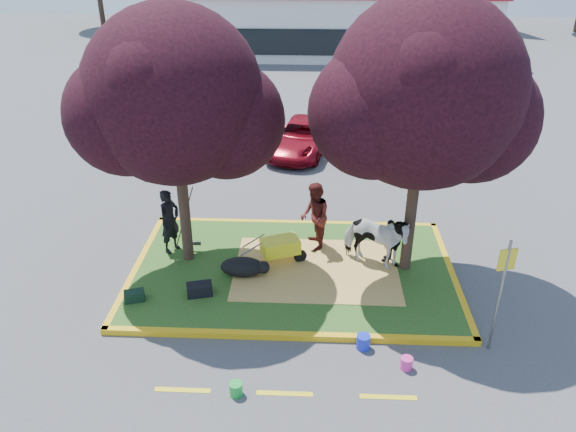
{
  "coord_description": "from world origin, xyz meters",
  "views": [
    {
      "loc": [
        0.44,
        -12.21,
        8.12
      ],
      "look_at": [
        -0.15,
        0.5,
        1.42
      ],
      "focal_mm": 35.0,
      "sensor_mm": 36.0,
      "label": 1
    }
  ],
  "objects_px": {
    "calf": "(242,267)",
    "car_silver": "(183,130)",
    "wheelbarrow": "(281,246)",
    "bucket_green": "(236,389)",
    "handler": "(170,221)",
    "sign_post": "(502,284)",
    "cow": "(375,240)",
    "bucket_blue": "(363,342)",
    "bucket_pink": "(407,363)",
    "car_black": "(153,130)"
  },
  "relations": [
    {
      "from": "calf",
      "to": "handler",
      "type": "xyz_separation_m",
      "value": [
        -2.05,
        1.14,
        0.65
      ]
    },
    {
      "from": "cow",
      "to": "car_silver",
      "type": "xyz_separation_m",
      "value": [
        -6.81,
        8.71,
        -0.17
      ]
    },
    {
      "from": "cow",
      "to": "bucket_pink",
      "type": "xyz_separation_m",
      "value": [
        0.36,
        -3.64,
        -0.78
      ]
    },
    {
      "from": "handler",
      "to": "sign_post",
      "type": "bearing_deg",
      "value": -84.59
    },
    {
      "from": "cow",
      "to": "car_black",
      "type": "xyz_separation_m",
      "value": [
        -8.1,
        8.97,
        -0.28
      ]
    },
    {
      "from": "car_black",
      "to": "bucket_pink",
      "type": "bearing_deg",
      "value": -64.26
    },
    {
      "from": "handler",
      "to": "car_black",
      "type": "xyz_separation_m",
      "value": [
        -2.69,
        8.43,
        -0.4
      ]
    },
    {
      "from": "wheelbarrow",
      "to": "bucket_green",
      "type": "distance_m",
      "value": 4.67
    },
    {
      "from": "car_black",
      "to": "wheelbarrow",
      "type": "bearing_deg",
      "value": -65.53
    },
    {
      "from": "bucket_blue",
      "to": "wheelbarrow",
      "type": "bearing_deg",
      "value": 121.79
    },
    {
      "from": "bucket_pink",
      "to": "car_black",
      "type": "relative_size",
      "value": 0.07
    },
    {
      "from": "calf",
      "to": "sign_post",
      "type": "relative_size",
      "value": 0.41
    },
    {
      "from": "wheelbarrow",
      "to": "bucket_blue",
      "type": "distance_m",
      "value": 3.73
    },
    {
      "from": "cow",
      "to": "bucket_green",
      "type": "height_order",
      "value": "cow"
    },
    {
      "from": "handler",
      "to": "bucket_pink",
      "type": "xyz_separation_m",
      "value": [
        5.77,
        -4.18,
        -0.9
      ]
    },
    {
      "from": "calf",
      "to": "handler",
      "type": "height_order",
      "value": "handler"
    },
    {
      "from": "calf",
      "to": "car_silver",
      "type": "bearing_deg",
      "value": 93.46
    },
    {
      "from": "bucket_blue",
      "to": "car_black",
      "type": "xyz_separation_m",
      "value": [
        -7.62,
        12.02,
        0.48
      ]
    },
    {
      "from": "calf",
      "to": "bucket_green",
      "type": "relative_size",
      "value": 3.99
    },
    {
      "from": "calf",
      "to": "sign_post",
      "type": "bearing_deg",
      "value": -39.76
    },
    {
      "from": "bucket_green",
      "to": "bucket_pink",
      "type": "xyz_separation_m",
      "value": [
        3.39,
        0.87,
        -0.0
      ]
    },
    {
      "from": "sign_post",
      "to": "cow",
      "type": "bearing_deg",
      "value": 112.66
    },
    {
      "from": "calf",
      "to": "bucket_green",
      "type": "distance_m",
      "value": 3.93
    },
    {
      "from": "cow",
      "to": "car_silver",
      "type": "distance_m",
      "value": 11.06
    },
    {
      "from": "cow",
      "to": "bucket_green",
      "type": "bearing_deg",
      "value": 170.51
    },
    {
      "from": "wheelbarrow",
      "to": "car_silver",
      "type": "height_order",
      "value": "car_silver"
    },
    {
      "from": "calf",
      "to": "bucket_blue",
      "type": "distance_m",
      "value": 3.79
    },
    {
      "from": "car_black",
      "to": "cow",
      "type": "bearing_deg",
      "value": -56.03
    },
    {
      "from": "bucket_pink",
      "to": "car_silver",
      "type": "distance_m",
      "value": 14.3
    },
    {
      "from": "calf",
      "to": "bucket_pink",
      "type": "bearing_deg",
      "value": -56.13
    },
    {
      "from": "wheelbarrow",
      "to": "bucket_green",
      "type": "bearing_deg",
      "value": -119.05
    },
    {
      "from": "bucket_green",
      "to": "car_silver",
      "type": "xyz_separation_m",
      "value": [
        -3.79,
        13.23,
        0.61
      ]
    },
    {
      "from": "cow",
      "to": "calf",
      "type": "height_order",
      "value": "cow"
    },
    {
      "from": "bucket_green",
      "to": "car_black",
      "type": "height_order",
      "value": "car_black"
    },
    {
      "from": "bucket_blue",
      "to": "car_black",
      "type": "height_order",
      "value": "car_black"
    },
    {
      "from": "handler",
      "to": "bucket_green",
      "type": "relative_size",
      "value": 6.41
    },
    {
      "from": "car_black",
      "to": "bucket_green",
      "type": "bearing_deg",
      "value": -77.49
    },
    {
      "from": "sign_post",
      "to": "car_silver",
      "type": "height_order",
      "value": "sign_post"
    },
    {
      "from": "sign_post",
      "to": "bucket_blue",
      "type": "distance_m",
      "value": 3.08
    },
    {
      "from": "cow",
      "to": "wheelbarrow",
      "type": "xyz_separation_m",
      "value": [
        -2.42,
        0.09,
        -0.32
      ]
    },
    {
      "from": "calf",
      "to": "car_black",
      "type": "distance_m",
      "value": 10.68
    },
    {
      "from": "cow",
      "to": "car_silver",
      "type": "bearing_deg",
      "value": 62.32
    },
    {
      "from": "sign_post",
      "to": "car_black",
      "type": "xyz_separation_m",
      "value": [
        -10.31,
        11.92,
        -1.03
      ]
    },
    {
      "from": "handler",
      "to": "car_silver",
      "type": "relative_size",
      "value": 0.39
    },
    {
      "from": "wheelbarrow",
      "to": "bucket_green",
      "type": "relative_size",
      "value": 6.2
    },
    {
      "from": "cow",
      "to": "wheelbarrow",
      "type": "bearing_deg",
      "value": 112.16
    },
    {
      "from": "handler",
      "to": "bucket_blue",
      "type": "xyz_separation_m",
      "value": [
        4.93,
        -3.59,
        -0.88
      ]
    },
    {
      "from": "calf",
      "to": "bucket_blue",
      "type": "bearing_deg",
      "value": -57.25
    },
    {
      "from": "handler",
      "to": "sign_post",
      "type": "xyz_separation_m",
      "value": [
        7.62,
        -3.49,
        0.63
      ]
    },
    {
      "from": "cow",
      "to": "handler",
      "type": "distance_m",
      "value": 5.44
    }
  ]
}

